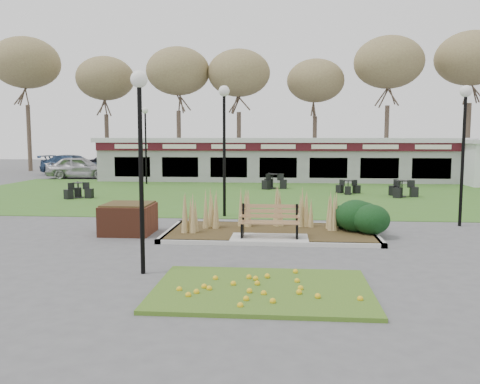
# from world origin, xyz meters

# --- Properties ---
(ground) EXTENTS (100.00, 100.00, 0.00)m
(ground) POSITION_xyz_m (0.00, 0.00, 0.00)
(ground) COLOR #515154
(ground) RESTS_ON ground
(lawn) EXTENTS (34.00, 16.00, 0.02)m
(lawn) POSITION_xyz_m (0.00, 12.00, 0.01)
(lawn) COLOR #3C6821
(lawn) RESTS_ON ground
(flower_bed) EXTENTS (4.20, 3.00, 0.16)m
(flower_bed) POSITION_xyz_m (0.00, -4.60, 0.07)
(flower_bed) COLOR #38621C
(flower_bed) RESTS_ON ground
(planting_bed) EXTENTS (6.75, 3.40, 1.27)m
(planting_bed) POSITION_xyz_m (1.27, 1.35, 0.37)
(planting_bed) COLOR #332714
(planting_bed) RESTS_ON ground
(park_bench) EXTENTS (1.70, 0.66, 0.93)m
(park_bench) POSITION_xyz_m (0.00, 0.25, 0.59)
(park_bench) COLOR olive
(park_bench) RESTS_ON ground
(brick_planter) EXTENTS (1.50, 1.50, 0.95)m
(brick_planter) POSITION_xyz_m (-4.40, 1.00, 0.48)
(brick_planter) COLOR brown
(brick_planter) RESTS_ON ground
(food_pavilion) EXTENTS (24.60, 3.40, 2.90)m
(food_pavilion) POSITION_xyz_m (0.00, 19.96, 1.48)
(food_pavilion) COLOR gray
(food_pavilion) RESTS_ON ground
(tree_backdrop) EXTENTS (47.24, 5.24, 10.36)m
(tree_backdrop) POSITION_xyz_m (0.00, 28.00, 8.36)
(tree_backdrop) COLOR #47382B
(tree_backdrop) RESTS_ON ground
(lamp_post_near_left) EXTENTS (0.36, 0.36, 4.39)m
(lamp_post_near_left) POSITION_xyz_m (-2.67, -3.50, 3.20)
(lamp_post_near_left) COLOR black
(lamp_post_near_left) RESTS_ON ground
(lamp_post_near_right) EXTENTS (0.40, 0.40, 4.86)m
(lamp_post_near_right) POSITION_xyz_m (-1.83, 4.58, 3.54)
(lamp_post_near_right) COLOR black
(lamp_post_near_right) RESTS_ON ground
(lamp_post_mid_right) EXTENTS (0.39, 0.39, 4.67)m
(lamp_post_mid_right) POSITION_xyz_m (6.30, 3.25, 3.40)
(lamp_post_mid_right) COLOR black
(lamp_post_mid_right) RESTS_ON ground
(lamp_post_far_left) EXTENTS (0.40, 0.40, 4.81)m
(lamp_post_far_left) POSITION_xyz_m (-8.24, 17.00, 3.50)
(lamp_post_far_left) COLOR black
(lamp_post_far_left) RESTS_ON ground
(bistro_set_a) EXTENTS (1.26, 1.41, 0.75)m
(bistro_set_a) POSITION_xyz_m (-9.58, 9.58, 0.27)
(bistro_set_a) COLOR black
(bistro_set_a) RESTS_ON ground
(bistro_set_b) EXTENTS (1.29, 1.21, 0.69)m
(bistro_set_b) POSITION_xyz_m (3.74, 12.62, 0.25)
(bistro_set_b) COLOR black
(bistro_set_b) RESTS_ON ground
(bistro_set_c) EXTENTS (1.33, 1.52, 0.81)m
(bistro_set_c) POSITION_xyz_m (6.23, 11.47, 0.29)
(bistro_set_c) COLOR black
(bistro_set_c) RESTS_ON ground
(bistro_set_d) EXTENTS (1.43, 1.58, 0.84)m
(bistro_set_d) POSITION_xyz_m (-0.26, 14.89, 0.30)
(bistro_set_d) COLOR black
(bistro_set_d) RESTS_ON ground
(car_silver) EXTENTS (4.88, 2.54, 1.58)m
(car_silver) POSITION_xyz_m (-14.19, 21.00, 0.79)
(car_silver) COLOR #A9A9AE
(car_silver) RESTS_ON ground
(car_black) EXTENTS (4.80, 3.09, 1.49)m
(car_black) POSITION_xyz_m (-13.64, 27.00, 0.75)
(car_black) COLOR black
(car_black) RESTS_ON ground
(car_blue) EXTENTS (5.74, 3.35, 1.56)m
(car_blue) POSITION_xyz_m (-15.88, 23.91, 0.78)
(car_blue) COLOR navy
(car_blue) RESTS_ON ground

